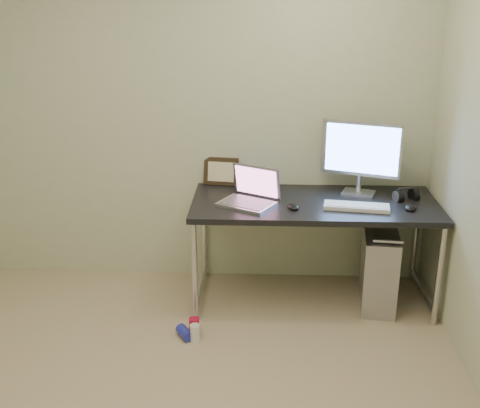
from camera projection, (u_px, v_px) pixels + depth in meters
name	position (u px, v px, depth m)	size (l,w,h in m)	color
wall_back	(191.00, 117.00, 4.35)	(3.50, 0.02, 2.50)	beige
desk	(314.00, 211.00, 4.16)	(1.69, 0.74, 0.75)	black
tower_computer	(379.00, 267.00, 4.24)	(0.29, 0.55, 0.58)	#B2B3B7
cable_a	(365.00, 231.00, 4.54)	(0.01, 0.01, 0.70)	black
cable_b	(377.00, 235.00, 4.52)	(0.01, 0.01, 0.72)	black
can_red	(194.00, 327.00, 3.90)	(0.07, 0.07, 0.12)	red
can_white	(195.00, 333.00, 3.84)	(0.06, 0.06, 0.12)	white
can_blue	(185.00, 333.00, 3.88)	(0.07, 0.07, 0.13)	#252DB5
laptop	(250.00, 195.00, 4.09)	(0.45, 0.42, 0.24)	silver
monitor	(361.00, 152.00, 4.18)	(0.54, 0.23, 0.52)	silver
keyboard	(356.00, 207.00, 4.00)	(0.43, 0.14, 0.03)	silver
mouse_right	(410.00, 206.00, 3.98)	(0.08, 0.12, 0.04)	black
mouse_left	(293.00, 205.00, 4.00)	(0.07, 0.12, 0.04)	black
headphones	(406.00, 196.00, 4.16)	(0.19, 0.11, 0.11)	black
picture_frame	(221.00, 171.00, 4.45)	(0.26, 0.03, 0.21)	black
webcam	(263.00, 174.00, 4.40)	(0.05, 0.04, 0.13)	silver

